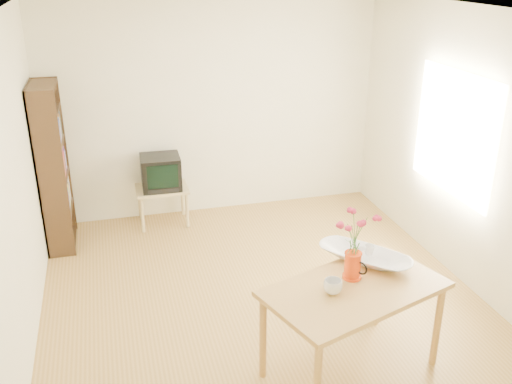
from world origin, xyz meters
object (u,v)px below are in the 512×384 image
object	(u,v)px
mug	(333,287)
television	(161,171)
table	(354,297)
pitcher	(352,266)
bowl	(366,235)

from	to	relation	value
mug	television	size ratio (longest dim) A/B	0.30
table	pitcher	xyz separation A→B (m)	(0.03, 0.12, 0.19)
pitcher	television	distance (m)	3.12
mug	bowl	bearing A→B (deg)	169.01
table	pitcher	bearing A→B (deg)	58.12
table	television	xyz separation A→B (m)	(-1.09, 3.03, -0.00)
mug	pitcher	bearing A→B (deg)	163.49
bowl	mug	bearing A→B (deg)	-138.67
mug	bowl	xyz separation A→B (m)	(0.42, 0.37, 0.18)
pitcher	bowl	size ratio (longest dim) A/B	0.45
television	table	bearing A→B (deg)	-68.69
mug	television	xyz separation A→B (m)	(-0.90, 3.07, -0.14)
mug	television	distance (m)	3.20
table	bowl	distance (m)	0.52
television	mug	bearing A→B (deg)	-72.12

